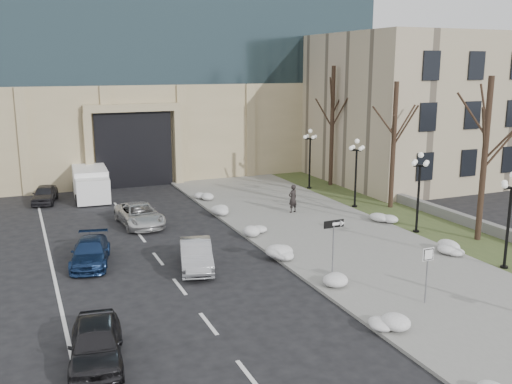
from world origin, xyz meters
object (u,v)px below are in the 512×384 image
(car_c, at_px, (90,252))
(lamppost_a, at_px, (510,207))
(one_way_sign, at_px, (337,231))
(lamppost_c, at_px, (356,164))
(car_a, at_px, (96,344))
(lamppost_d, at_px, (310,151))
(pedestrian, at_px, (293,199))
(car_e, at_px, (45,194))
(keep_sign, at_px, (428,263))
(car_d, at_px, (140,215))
(box_truck, at_px, (90,183))
(lamppost_b, at_px, (419,182))
(car_b, at_px, (196,255))

(car_c, distance_m, lamppost_a, 20.07)
(one_way_sign, bearing_deg, lamppost_c, 52.17)
(car_a, bearing_deg, lamppost_d, 56.00)
(one_way_sign, bearing_deg, lamppost_a, -15.46)
(pedestrian, height_order, lamppost_d, lamppost_d)
(lamppost_a, bearing_deg, car_e, 130.06)
(car_a, relative_size, one_way_sign, 1.48)
(car_e, bearing_deg, keep_sign, -49.86)
(car_a, relative_size, car_e, 1.14)
(car_a, bearing_deg, pedestrian, 53.72)
(car_d, xyz_separation_m, lamppost_d, (14.35, 4.98, 2.41))
(box_truck, height_order, lamppost_d, lamppost_d)
(car_a, relative_size, lamppost_b, 0.88)
(car_d, xyz_separation_m, lamppost_c, (14.35, -1.52, 2.41))
(pedestrian, bearing_deg, lamppost_d, -142.91)
(pedestrian, relative_size, lamppost_b, 0.39)
(car_d, relative_size, box_truck, 0.70)
(one_way_sign, bearing_deg, box_truck, 108.61)
(lamppost_a, distance_m, lamppost_d, 19.50)
(car_b, bearing_deg, keep_sign, -33.34)
(pedestrian, bearing_deg, keep_sign, 67.39)
(car_c, relative_size, lamppost_b, 0.89)
(car_a, distance_m, one_way_sign, 11.62)
(car_b, distance_m, lamppost_a, 14.88)
(car_d, relative_size, lamppost_a, 1.01)
(lamppost_c, bearing_deg, keep_sign, -112.62)
(car_b, relative_size, box_truck, 0.61)
(car_e, bearing_deg, one_way_sign, -49.53)
(box_truck, height_order, keep_sign, keep_sign)
(car_c, bearing_deg, keep_sign, -28.98)
(pedestrian, distance_m, lamppost_d, 8.01)
(box_truck, relative_size, lamppost_b, 1.45)
(keep_sign, relative_size, lamppost_a, 0.51)
(car_c, xyz_separation_m, pedestrian, (13.41, 4.75, 0.43))
(car_e, bearing_deg, lamppost_d, 2.15)
(pedestrian, bearing_deg, car_b, 23.07)
(car_e, relative_size, pedestrian, 1.99)
(car_d, distance_m, car_e, 9.78)
(car_b, xyz_separation_m, lamppost_d, (13.44, 13.57, 2.38))
(box_truck, bearing_deg, car_a, -93.41)
(one_way_sign, xyz_separation_m, keep_sign, (1.88, -3.85, -0.54))
(box_truck, xyz_separation_m, lamppost_a, (16.05, -23.69, 2.03))
(car_d, xyz_separation_m, keep_sign, (8.16, -16.37, 1.13))
(car_b, bearing_deg, lamppost_c, 41.45)
(one_way_sign, distance_m, lamppost_c, 13.67)
(pedestrian, distance_m, lamppost_a, 14.18)
(car_c, height_order, box_truck, box_truck)
(car_c, bearing_deg, lamppost_b, 5.90)
(car_b, height_order, lamppost_d, lamppost_d)
(keep_sign, bearing_deg, car_e, 118.04)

